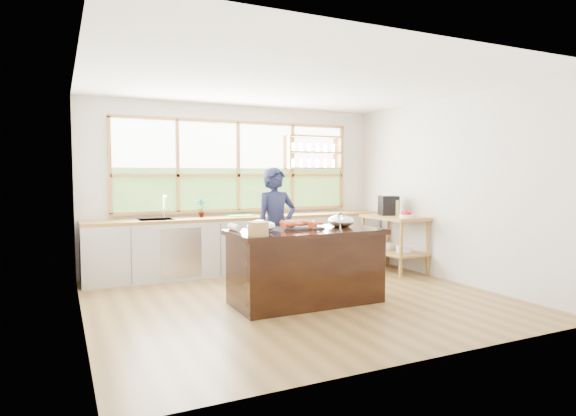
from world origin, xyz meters
TOP-DOWN VIEW (x-y plane):
  - ground_plane at (0.00, 0.00)m, footprint 5.00×5.00m
  - room_shell at (0.02, 0.51)m, footprint 5.02×4.52m
  - back_counter at (-0.02, 1.94)m, footprint 4.90×0.63m
  - right_shelf_unit at (2.19, 0.89)m, footprint 0.62×1.10m
  - island at (0.00, -0.20)m, footprint 1.85×0.90m
  - cook at (-0.00, 0.68)m, footprint 0.64×0.45m
  - potted_plant at (-0.70, 2.00)m, footprint 0.18×0.15m
  - cutting_board at (-0.05, 1.94)m, footprint 0.42×0.32m
  - espresso_machine at (2.19, 1.06)m, footprint 0.36×0.37m
  - wine_bottle at (2.24, 0.90)m, footprint 0.07×0.07m
  - fruit_bowl at (2.14, 0.54)m, footprint 0.22×0.22m
  - slate_board at (-0.04, -0.05)m, footprint 0.55×0.40m
  - lobster_pile at (-0.01, -0.06)m, footprint 0.52×0.44m
  - mixing_bowl_left at (-0.61, -0.26)m, footprint 0.33×0.33m
  - mixing_bowl_right at (0.56, -0.10)m, footprint 0.34×0.34m
  - wine_glass at (0.29, -0.51)m, footprint 0.08×0.08m
  - wicker_basket at (-0.73, -0.47)m, footprint 0.23×0.23m
  - parchment_roll at (-0.82, 0.07)m, footprint 0.08×0.30m

SIDE VIEW (x-z plane):
  - ground_plane at x=0.00m, z-range 0.00..0.00m
  - island at x=0.00m, z-range 0.00..0.90m
  - back_counter at x=-0.02m, z-range 0.00..0.90m
  - right_shelf_unit at x=2.19m, z-range 0.15..1.05m
  - cook at x=0.00m, z-range 0.00..1.66m
  - cutting_board at x=-0.05m, z-range 0.90..0.91m
  - slate_board at x=-0.04m, z-range 0.90..0.92m
  - parchment_roll at x=-0.82m, z-range 0.90..0.98m
  - fruit_bowl at x=2.14m, z-range 0.89..1.00m
  - lobster_pile at x=-0.01m, z-range 0.92..1.00m
  - mixing_bowl_left at x=-0.61m, z-range 0.89..1.05m
  - mixing_bowl_right at x=0.56m, z-range 0.89..1.05m
  - wicker_basket at x=-0.73m, z-range 0.90..1.05m
  - wine_bottle at x=2.24m, z-range 0.90..1.15m
  - potted_plant at x=-0.70m, z-range 0.90..1.20m
  - espresso_machine at x=2.19m, z-range 0.90..1.22m
  - wine_glass at x=0.29m, z-range 0.95..1.17m
  - room_shell at x=0.02m, z-range 0.40..3.11m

